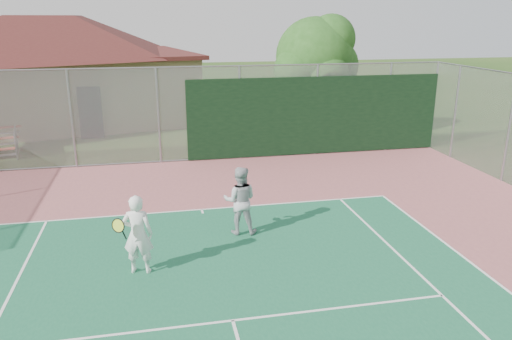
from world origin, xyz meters
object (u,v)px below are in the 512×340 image
(player_grey_back, at_px, (240,201))
(player_white_front, at_px, (138,235))
(tree, at_px, (317,59))
(clubhouse, at_px, (51,59))

(player_grey_back, bearing_deg, player_white_front, 45.26)
(tree, height_order, player_white_front, tree)
(tree, xyz_separation_m, player_white_front, (-7.27, -10.48, -2.65))
(tree, bearing_deg, player_white_front, -124.74)
(clubhouse, height_order, tree, clubhouse)
(player_white_front, xyz_separation_m, player_grey_back, (2.43, 1.56, -0.01))
(clubhouse, distance_m, tree, 13.66)
(clubhouse, xyz_separation_m, player_grey_back, (6.90, -15.90, -2.33))
(tree, relative_size, player_white_front, 3.10)
(clubhouse, relative_size, player_grey_back, 9.44)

